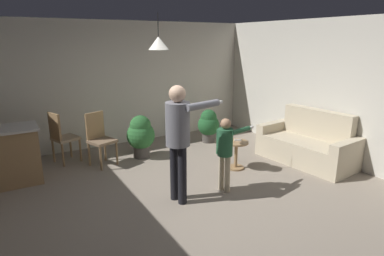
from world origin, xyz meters
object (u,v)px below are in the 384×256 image
(dining_chair_near_wall, at_px, (62,136))
(potted_plant_by_wall, at_px, (209,124))
(dining_chair_by_counter, at_px, (99,137))
(couch_floral, at_px, (308,145))
(person_child, at_px, (226,147))
(person_adult, at_px, (179,131))
(side_table_by_couch, at_px, (236,152))
(spare_remote_on_table, at_px, (238,140))
(potted_plant_corner, at_px, (141,134))

(dining_chair_near_wall, bearing_deg, potted_plant_by_wall, 65.23)
(dining_chair_by_counter, relative_size, potted_plant_by_wall, 1.30)
(couch_floral, distance_m, person_child, 2.17)
(dining_chair_near_wall, bearing_deg, dining_chair_by_counter, 34.23)
(person_adult, bearing_deg, couch_floral, 81.36)
(side_table_by_couch, bearing_deg, couch_floral, -16.73)
(person_child, bearing_deg, couch_floral, 83.14)
(side_table_by_couch, bearing_deg, person_child, -138.47)
(couch_floral, relative_size, spare_remote_on_table, 14.40)
(person_child, bearing_deg, potted_plant_corner, -177.55)
(dining_chair_by_counter, height_order, potted_plant_by_wall, dining_chair_by_counter)
(potted_plant_by_wall, bearing_deg, potted_plant_corner, -175.03)
(person_adult, bearing_deg, potted_plant_corner, 162.40)
(side_table_by_couch, bearing_deg, dining_chair_by_counter, 144.82)
(side_table_by_couch, xyz_separation_m, person_child, (-0.71, -0.63, 0.40))
(side_table_by_couch, relative_size, dining_chair_near_wall, 0.52)
(dining_chair_by_counter, height_order, dining_chair_near_wall, same)
(spare_remote_on_table, bearing_deg, person_adult, -159.33)
(person_adult, height_order, person_child, person_adult)
(side_table_by_couch, bearing_deg, dining_chair_near_wall, 144.50)
(side_table_by_couch, relative_size, person_child, 0.44)
(couch_floral, height_order, dining_chair_near_wall, same)
(person_child, height_order, dining_chair_near_wall, person_child)
(side_table_by_couch, bearing_deg, person_adult, -159.24)
(side_table_by_couch, distance_m, dining_chair_near_wall, 3.30)
(person_child, distance_m, potted_plant_by_wall, 2.54)
(dining_chair_by_counter, height_order, potted_plant_corner, dining_chair_by_counter)
(dining_chair_near_wall, bearing_deg, person_adult, 6.58)
(potted_plant_by_wall, bearing_deg, person_child, -117.56)
(side_table_by_couch, distance_m, potted_plant_corner, 1.93)
(side_table_by_couch, relative_size, potted_plant_corner, 0.60)
(potted_plant_corner, relative_size, spare_remote_on_table, 6.63)
(potted_plant_by_wall, distance_m, spare_remote_on_table, 1.64)
(potted_plant_by_wall, bearing_deg, side_table_by_couch, -105.77)
(person_child, height_order, potted_plant_by_wall, person_child)
(dining_chair_near_wall, xyz_separation_m, potted_plant_by_wall, (3.13, -0.31, -0.12))
(side_table_by_couch, xyz_separation_m, dining_chair_near_wall, (-2.68, 1.91, 0.22))
(side_table_by_couch, xyz_separation_m, person_adult, (-1.49, -0.56, 0.74))
(person_adult, xyz_separation_m, potted_plant_by_wall, (1.94, 2.16, -0.64))
(spare_remote_on_table, bearing_deg, person_child, -139.49)
(dining_chair_by_counter, distance_m, potted_plant_corner, 0.82)
(couch_floral, height_order, person_child, person_child)
(potted_plant_corner, distance_m, spare_remote_on_table, 1.95)
(couch_floral, relative_size, dining_chair_by_counter, 1.87)
(dining_chair_near_wall, bearing_deg, side_table_by_couch, 35.36)
(person_child, height_order, dining_chair_by_counter, person_child)
(potted_plant_corner, bearing_deg, potted_plant_by_wall, 4.97)
(couch_floral, height_order, dining_chair_by_counter, same)
(person_adult, distance_m, person_child, 0.85)
(person_adult, bearing_deg, person_child, 73.56)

